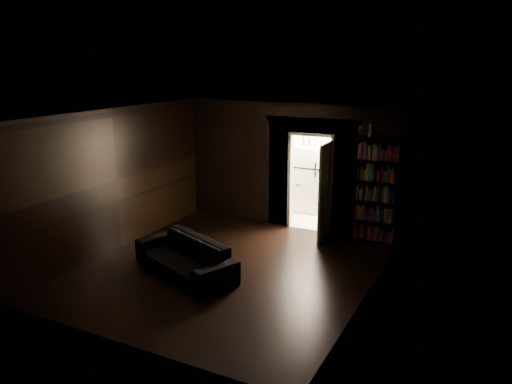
# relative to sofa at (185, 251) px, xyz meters

# --- Properties ---
(ground) EXTENTS (5.50, 5.50, 0.00)m
(ground) POSITION_rel_sofa_xyz_m (0.62, 0.46, -0.41)
(ground) COLOR black
(ground) RESTS_ON ground
(room_walls) EXTENTS (5.02, 5.61, 2.84)m
(room_walls) POSITION_rel_sofa_xyz_m (0.61, 1.53, 1.27)
(room_walls) COLOR black
(room_walls) RESTS_ON ground
(kitchen_alcove) EXTENTS (2.20, 1.80, 2.60)m
(kitchen_alcove) POSITION_rel_sofa_xyz_m (1.12, 4.33, 0.80)
(kitchen_alcove) COLOR beige
(kitchen_alcove) RESTS_ON ground
(sofa) EXTENTS (2.33, 1.66, 0.82)m
(sofa) POSITION_rel_sofa_xyz_m (0.00, 0.00, 0.00)
(sofa) COLOR black
(sofa) RESTS_ON ground
(bookshelf) EXTENTS (0.92, 0.39, 2.20)m
(bookshelf) POSITION_rel_sofa_xyz_m (2.62, 3.05, 0.69)
(bookshelf) COLOR black
(bookshelf) RESTS_ON ground
(refrigerator) EXTENTS (0.79, 0.74, 1.65)m
(refrigerator) POSITION_rel_sofa_xyz_m (0.59, 4.57, 0.41)
(refrigerator) COLOR silver
(refrigerator) RESTS_ON ground
(door) EXTENTS (0.10, 0.85, 2.05)m
(door) POSITION_rel_sofa_xyz_m (1.61, 2.76, 0.61)
(door) COLOR silver
(door) RESTS_ON ground
(figurine) EXTENTS (0.12, 0.12, 0.27)m
(figurine) POSITION_rel_sofa_xyz_m (2.41, 3.07, 1.92)
(figurine) COLOR white
(figurine) RESTS_ON bookshelf
(bottles) EXTENTS (0.62, 0.17, 0.25)m
(bottles) POSITION_rel_sofa_xyz_m (0.65, 4.52, 1.36)
(bottles) COLOR black
(bottles) RESTS_ON refrigerator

